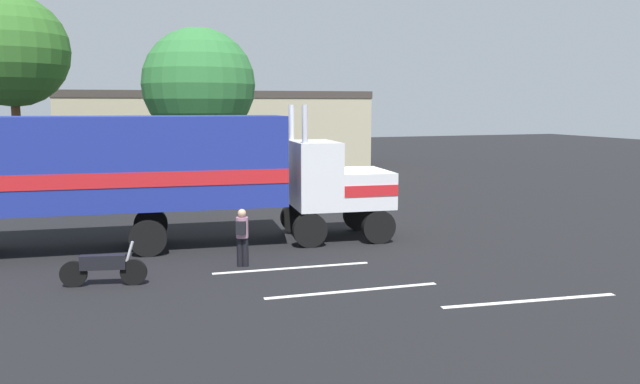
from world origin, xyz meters
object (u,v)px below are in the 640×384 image
motorcycle (104,267)px  tree_center (199,85)px  semi_truck (151,168)px  person_bystander (242,235)px  tree_left (12,51)px  parked_car (75,190)px

motorcycle → tree_center: bearing=73.5°
semi_truck → tree_center: size_ratio=1.69×
person_bystander → tree_left: (-7.74, 18.68, 6.33)m
parked_car → tree_left: 9.80m
person_bystander → tree_center: bearing=85.3°
semi_truck → tree_center: bearing=74.9°
person_bystander → tree_left: bearing=112.5°
parked_car → motorcycle: 12.59m
semi_truck → person_bystander: (2.17, -3.20, -1.63)m
person_bystander → parked_car: (-4.80, 11.87, -0.09)m
parked_car → motorcycle: parked_car is taller
tree_left → tree_center: (9.06, -2.54, -1.67)m
tree_center → person_bystander: bearing=-94.7°
tree_center → semi_truck: bearing=-105.1°
tree_left → tree_center: bearing=-15.7°
motorcycle → tree_left: 20.88m
tree_left → tree_center: tree_left is taller
semi_truck → tree_left: 17.11m
semi_truck → motorcycle: bearing=-111.0°
parked_car → tree_left: bearing=113.4°
parked_car → tree_center: (6.12, 4.27, 4.75)m
person_bystander → motorcycle: person_bystander is taller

